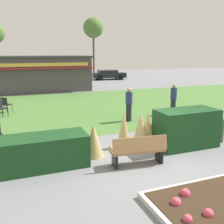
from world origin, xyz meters
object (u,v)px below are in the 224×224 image
object	(u,v)px
person_standing	(173,99)
parked_car_east_slot	(108,74)
park_bench	(138,150)
cafe_chair_west	(5,104)
parked_car_center_slot	(66,76)
food_kiosk	(43,73)
person_strolling	(129,104)
cafe_chair_east	(1,107)
parked_car_west_slot	(22,77)
tree_left_bg	(93,28)
trash_bin	(217,130)

from	to	relation	value
person_standing	parked_car_east_slot	size ratio (longest dim) A/B	0.39
park_bench	cafe_chair_west	world-z (taller)	park_bench
cafe_chair_west	parked_car_east_slot	xyz separation A→B (m)	(11.96, 15.24, 0.12)
parked_car_center_slot	parked_car_east_slot	bearing A→B (deg)	0.07
person_standing	parked_car_east_slot	distance (m)	19.32
person_standing	cafe_chair_west	bearing A→B (deg)	15.84
food_kiosk	person_strolling	bearing A→B (deg)	-78.71
cafe_chair_west	parked_car_east_slot	bearing A→B (deg)	51.86
cafe_chair_west	person_standing	distance (m)	9.50
cafe_chair_east	parked_car_center_slot	distance (m)	17.54
person_standing	parked_car_west_slot	world-z (taller)	person_standing
park_bench	tree_left_bg	xyz separation A→B (m)	(7.96, 29.85, 6.13)
person_strolling	tree_left_bg	world-z (taller)	tree_left_bg
parked_car_west_slot	tree_left_bg	size ratio (longest dim) A/B	0.52
tree_left_bg	food_kiosk	bearing A→B (deg)	-125.46
person_strolling	parked_car_center_slot	xyz separation A→B (m)	(0.86, 19.51, -0.22)
park_bench	person_standing	distance (m)	7.28
park_bench	cafe_chair_west	bearing A→B (deg)	112.57
food_kiosk	parked_car_center_slot	bearing A→B (deg)	62.57
person_strolling	parked_car_east_slot	world-z (taller)	person_strolling
parked_car_center_slot	parked_car_west_slot	bearing A→B (deg)	179.97
parked_car_center_slot	tree_left_bg	bearing A→B (deg)	46.55
cafe_chair_east	parked_car_east_slot	bearing A→B (deg)	52.95
parked_car_east_slot	trash_bin	bearing A→B (deg)	-100.30
park_bench	trash_bin	size ratio (longest dim) A/B	1.95
park_bench	cafe_chair_east	distance (m)	9.20
food_kiosk	cafe_chair_east	distance (m)	10.18
cafe_chair_west	tree_left_bg	distance (m)	24.55
park_bench	parked_car_east_slot	xyz separation A→B (m)	(8.15, 24.42, 0.16)
food_kiosk	parked_car_center_slot	distance (m)	7.51
person_standing	parked_car_east_slot	world-z (taller)	person_standing
trash_bin	person_standing	distance (m)	4.60
person_strolling	parked_car_west_slot	distance (m)	19.95
park_bench	cafe_chair_east	bearing A→B (deg)	116.07
trash_bin	parked_car_west_slot	size ratio (longest dim) A/B	0.21
cafe_chair_west	person_standing	world-z (taller)	person_standing
cafe_chair_east	parked_car_west_slot	size ratio (longest dim) A/B	0.21
person_strolling	parked_car_west_slot	size ratio (longest dim) A/B	0.40
parked_car_west_slot	tree_left_bg	world-z (taller)	tree_left_bg
parked_car_center_slot	cafe_chair_east	bearing A→B (deg)	-113.01
cafe_chair_west	tree_left_bg	bearing A→B (deg)	60.32
tree_left_bg	park_bench	bearing A→B (deg)	-104.93
food_kiosk	person_strolling	size ratio (longest dim) A/B	4.82
parked_car_west_slot	cafe_chair_east	bearing A→B (deg)	-96.44
park_bench	food_kiosk	xyz separation A→B (m)	(-0.62, 17.80, 1.06)
food_kiosk	parked_car_east_slot	size ratio (longest dim) A/B	1.88
person_standing	tree_left_bg	world-z (taller)	tree_left_bg
cafe_chair_west	cafe_chair_east	size ratio (longest dim) A/B	1.00
person_standing	person_strolling	bearing A→B (deg)	48.62
park_bench	cafe_chair_east	size ratio (longest dim) A/B	1.96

